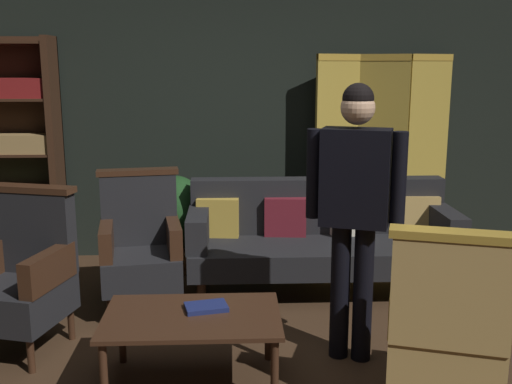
# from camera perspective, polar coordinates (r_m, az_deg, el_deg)

# --- Properties ---
(ground_plane) EXTENTS (10.00, 10.00, 0.00)m
(ground_plane) POSITION_cam_1_polar(r_m,az_deg,el_deg) (3.69, 0.56, -17.27)
(ground_plane) COLOR #3D2819
(back_wall) EXTENTS (7.20, 0.10, 2.80)m
(back_wall) POSITION_cam_1_polar(r_m,az_deg,el_deg) (5.68, -0.73, 7.90)
(back_wall) COLOR black
(back_wall) RESTS_ON ground_plane
(folding_screen) EXTENTS (1.29, 0.24, 1.90)m
(folding_screen) POSITION_cam_1_polar(r_m,az_deg,el_deg) (5.71, 11.83, 3.48)
(folding_screen) COLOR #B29338
(folding_screen) RESTS_ON ground_plane
(bookshelf) EXTENTS (0.90, 0.32, 2.05)m
(bookshelf) POSITION_cam_1_polar(r_m,az_deg,el_deg) (5.81, -22.40, 3.72)
(bookshelf) COLOR #382114
(bookshelf) RESTS_ON ground_plane
(velvet_couch) EXTENTS (2.12, 0.78, 0.88)m
(velvet_couch) POSITION_cam_1_polar(r_m,az_deg,el_deg) (4.91, 6.10, -4.00)
(velvet_couch) COLOR #382114
(velvet_couch) RESTS_ON ground_plane
(coffee_table) EXTENTS (1.00, 0.64, 0.42)m
(coffee_table) POSITION_cam_1_polar(r_m,az_deg,el_deg) (3.50, -6.09, -12.20)
(coffee_table) COLOR #382114
(coffee_table) RESTS_ON ground_plane
(armchair_gilt_accent) EXTENTS (0.73, 0.72, 1.04)m
(armchair_gilt_accent) POSITION_cam_1_polar(r_m,az_deg,el_deg) (3.30, 17.58, -12.05)
(armchair_gilt_accent) COLOR #B78E33
(armchair_gilt_accent) RESTS_ON ground_plane
(armchair_wing_left) EXTENTS (0.71, 0.71, 1.04)m
(armchair_wing_left) POSITION_cam_1_polar(r_m,az_deg,el_deg) (4.14, -21.38, -7.35)
(armchair_wing_left) COLOR #382114
(armchair_wing_left) RESTS_ON ground_plane
(armchair_wing_right) EXTENTS (0.66, 0.66, 1.04)m
(armchair_wing_right) POSITION_cam_1_polar(r_m,az_deg,el_deg) (4.54, -10.87, -5.06)
(armchair_wing_right) COLOR #382114
(armchair_wing_right) RESTS_ON ground_plane
(standing_figure) EXTENTS (0.56, 0.33, 1.70)m
(standing_figure) POSITION_cam_1_polar(r_m,az_deg,el_deg) (3.62, 9.35, -0.57)
(standing_figure) COLOR black
(standing_figure) RESTS_ON ground_plane
(potted_plant) EXTENTS (0.57, 0.57, 0.87)m
(potted_plant) POSITION_cam_1_polar(r_m,az_deg,el_deg) (5.30, -7.70, -2.35)
(potted_plant) COLOR brown
(potted_plant) RESTS_ON ground_plane
(book_navy_cloth) EXTENTS (0.27, 0.21, 0.03)m
(book_navy_cloth) POSITION_cam_1_polar(r_m,az_deg,el_deg) (3.54, -4.75, -10.82)
(book_navy_cloth) COLOR navy
(book_navy_cloth) RESTS_ON coffee_table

